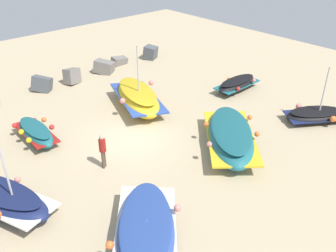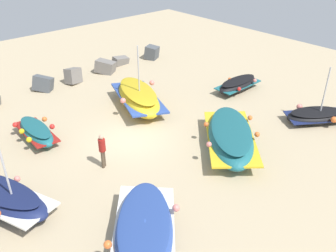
# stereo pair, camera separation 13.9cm
# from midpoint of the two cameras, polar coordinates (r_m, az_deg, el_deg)

# --- Properties ---
(ground_plane) EXTENTS (44.70, 44.70, 0.00)m
(ground_plane) POSITION_cam_midpoint_polar(r_m,az_deg,el_deg) (19.19, -5.99, -2.00)
(ground_plane) COLOR tan
(fishing_boat_0) EXTENTS (4.79, 5.08, 1.25)m
(fishing_boat_0) POSITION_cam_midpoint_polar(r_m,az_deg,el_deg) (13.14, -3.79, -16.22)
(fishing_boat_0) COLOR #2D4C9E
(fishing_boat_0) RESTS_ON ground_plane
(fishing_boat_1) EXTENTS (3.55, 1.70, 0.87)m
(fishing_boat_1) POSITION_cam_midpoint_polar(r_m,az_deg,el_deg) (24.81, 10.64, 6.44)
(fishing_boat_1) COLOR black
(fishing_boat_1) RESTS_ON ground_plane
(fishing_boat_2) EXTENTS (5.32, 5.50, 1.24)m
(fishing_boat_2) POSITION_cam_midpoint_polar(r_m,az_deg,el_deg) (18.33, 9.54, -1.61)
(fishing_boat_2) COLOR #1E6670
(fishing_boat_2) RESTS_ON ground_plane
(fishing_boat_3) EXTENTS (3.77, 5.51, 4.03)m
(fishing_boat_3) POSITION_cam_midpoint_polar(r_m,az_deg,el_deg) (22.04, -4.93, 4.47)
(fishing_boat_3) COLOR gold
(fishing_boat_3) RESTS_ON ground_plane
(fishing_boat_4) EXTENTS (3.42, 5.22, 4.18)m
(fishing_boat_4) POSITION_cam_midpoint_polar(r_m,az_deg,el_deg) (15.98, -25.15, -10.11)
(fishing_boat_4) COLOR navy
(fishing_boat_4) RESTS_ON ground_plane
(fishing_boat_5) EXTENTS (1.71, 3.37, 0.92)m
(fishing_boat_5) POSITION_cam_midpoint_polar(r_m,az_deg,el_deg) (20.01, -20.24, -0.96)
(fishing_boat_5) COLOR #1E6670
(fishing_boat_5) RESTS_ON ground_plane
(fishing_boat_6) EXTENTS (3.63, 3.05, 3.32)m
(fishing_boat_6) POSITION_cam_midpoint_polar(r_m,az_deg,el_deg) (22.13, 21.90, 1.58)
(fishing_boat_6) COLOR black
(fishing_boat_6) RESTS_ON ground_plane
(person_walking) EXTENTS (0.32, 0.32, 1.72)m
(person_walking) POSITION_cam_midpoint_polar(r_m,az_deg,el_deg) (16.74, -10.47, -3.58)
(person_walking) COLOR brown
(person_walking) RESTS_ON ground_plane
(breakwater_rocks) EXTENTS (19.08, 2.56, 1.31)m
(breakwater_rocks) POSITION_cam_midpoint_polar(r_m,az_deg,el_deg) (26.48, -16.27, 7.25)
(breakwater_rocks) COLOR slate
(breakwater_rocks) RESTS_ON ground_plane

